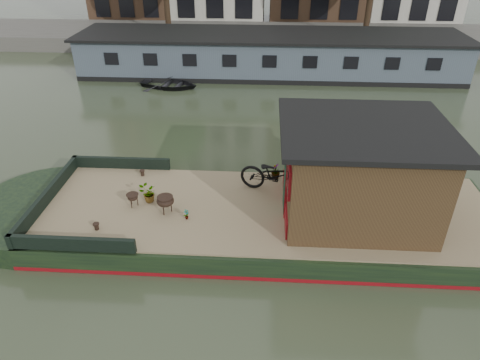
# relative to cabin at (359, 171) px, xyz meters

# --- Properties ---
(ground) EXTENTS (120.00, 120.00, 0.00)m
(ground) POSITION_rel_cabin_xyz_m (-2.19, 0.00, -1.88)
(ground) COLOR #283220
(ground) RESTS_ON ground
(houseboat_hull) EXTENTS (14.01, 4.02, 0.60)m
(houseboat_hull) POSITION_rel_cabin_xyz_m (-3.52, 0.00, -1.60)
(houseboat_hull) COLOR black
(houseboat_hull) RESTS_ON ground
(houseboat_deck) EXTENTS (11.80, 3.80, 0.05)m
(houseboat_deck) POSITION_rel_cabin_xyz_m (-2.19, 0.00, -1.25)
(houseboat_deck) COLOR #80674F
(houseboat_deck) RESTS_ON houseboat_hull
(bow_bulwark) EXTENTS (3.00, 4.00, 0.35)m
(bow_bulwark) POSITION_rel_cabin_xyz_m (-7.25, 0.00, -1.05)
(bow_bulwark) COLOR black
(bow_bulwark) RESTS_ON houseboat_deck
(cabin) EXTENTS (4.00, 3.50, 2.42)m
(cabin) POSITION_rel_cabin_xyz_m (0.00, 0.00, 0.00)
(cabin) COLOR black
(cabin) RESTS_ON houseboat_deck
(bicycle) EXTENTS (2.19, 1.29, 1.09)m
(bicycle) POSITION_rel_cabin_xyz_m (-1.99, 0.84, -0.69)
(bicycle) COLOR black
(bicycle) RESTS_ON houseboat_deck
(potted_plant_c) EXTENTS (0.58, 0.56, 0.49)m
(potted_plant_c) POSITION_rel_cabin_xyz_m (-5.40, 0.14, -0.98)
(potted_plant_c) COLOR #985C2C
(potted_plant_c) RESTS_ON houseboat_deck
(potted_plant_d) EXTENTS (0.31, 0.31, 0.47)m
(potted_plant_d) POSITION_rel_cabin_xyz_m (-1.99, 1.59, -0.99)
(potted_plant_d) COLOR brown
(potted_plant_d) RESTS_ON houseboat_deck
(potted_plant_e) EXTENTS (0.17, 0.18, 0.28)m
(potted_plant_e) POSITION_rel_cabin_xyz_m (-4.25, -0.58, -1.09)
(potted_plant_e) COLOR #9A5D2D
(potted_plant_e) RESTS_ON houseboat_deck
(brazier_front) EXTENTS (0.50, 0.50, 0.47)m
(brazier_front) POSITION_rel_cabin_xyz_m (-4.83, -0.31, -0.99)
(brazier_front) COLOR black
(brazier_front) RESTS_ON houseboat_deck
(brazier_rear) EXTENTS (0.44, 0.44, 0.37)m
(brazier_rear) POSITION_rel_cabin_xyz_m (-5.75, -0.08, -1.04)
(brazier_rear) COLOR black
(brazier_rear) RESTS_ON houseboat_deck
(bollard_port) EXTENTS (0.15, 0.15, 0.17)m
(bollard_port) POSITION_rel_cabin_xyz_m (-5.93, 1.50, -1.14)
(bollard_port) COLOR black
(bollard_port) RESTS_ON houseboat_deck
(bollard_stbd) EXTENTS (0.16, 0.16, 0.18)m
(bollard_stbd) POSITION_rel_cabin_xyz_m (-6.38, -1.14, -1.14)
(bollard_stbd) COLOR black
(bollard_stbd) RESTS_ON houseboat_deck
(dinghy) EXTENTS (3.26, 2.63, 0.60)m
(dinghy) POSITION_rel_cabin_xyz_m (-7.17, 11.32, -1.58)
(dinghy) COLOR black
(dinghy) RESTS_ON ground
(far_houseboat) EXTENTS (20.40, 4.40, 2.11)m
(far_houseboat) POSITION_rel_cabin_xyz_m (-2.19, 14.00, -0.91)
(far_houseboat) COLOR #414D57
(far_houseboat) RESTS_ON ground
(quay) EXTENTS (60.00, 6.00, 0.90)m
(quay) POSITION_rel_cabin_xyz_m (-2.19, 20.50, -1.43)
(quay) COLOR #47443F
(quay) RESTS_ON ground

